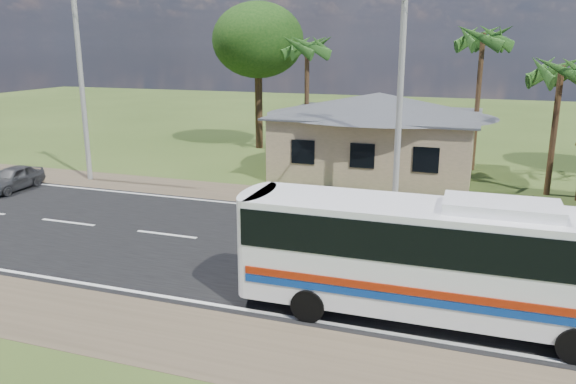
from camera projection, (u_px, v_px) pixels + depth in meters
name	position (u px, v px, depth m)	size (l,w,h in m)	color
ground	(280.00, 249.00, 19.58)	(120.00, 120.00, 0.00)	#2E4418
road	(280.00, 249.00, 19.58)	(120.00, 16.00, 0.03)	black
house	(378.00, 125.00, 30.46)	(12.40, 10.00, 5.00)	tan
utility_poles	(393.00, 73.00, 23.18)	(32.80, 2.22, 11.00)	#9E9E99
palm_near	(561.00, 72.00, 25.16)	(2.80, 2.80, 6.70)	#47301E
palm_mid	(483.00, 39.00, 30.01)	(2.80, 2.80, 8.20)	#47301E
palm_far	(307.00, 48.00, 33.75)	(2.80, 2.80, 7.70)	#47301E
tree_behind_house	(258.00, 41.00, 36.72)	(6.00, 6.00, 9.61)	#47301E
coach_bus	(459.00, 254.00, 13.87)	(10.76, 2.43, 3.33)	white
motorcycle	(523.00, 206.00, 23.20)	(0.56, 1.60, 0.84)	black
small_car	(12.00, 178.00, 27.32)	(1.38, 3.42, 1.17)	#333336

